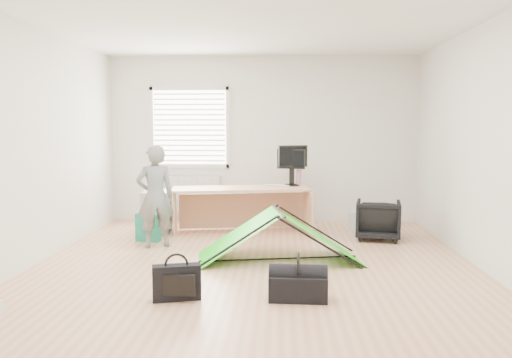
{
  "coord_description": "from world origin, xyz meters",
  "views": [
    {
      "loc": [
        0.29,
        -5.41,
        1.56
      ],
      "look_at": [
        0.0,
        0.4,
        0.95
      ],
      "focal_mm": 35.0,
      "sensor_mm": 36.0,
      "label": 1
    }
  ],
  "objects_px": {
    "desk": "(241,210)",
    "monitor_right": "(293,171)",
    "filing_cabinet": "(157,211)",
    "kite": "(279,236)",
    "thermos": "(299,177)",
    "storage_crate": "(367,221)",
    "laptop_bag": "(177,283)",
    "office_chair": "(378,220)",
    "monitor_left": "(291,172)",
    "person": "(155,196)",
    "duffel_bag": "(298,287)"
  },
  "relations": [
    {
      "from": "desk",
      "to": "monitor_right",
      "type": "distance_m",
      "value": 0.98
    },
    {
      "from": "filing_cabinet",
      "to": "kite",
      "type": "distance_m",
      "value": 2.35
    },
    {
      "from": "monitor_right",
      "to": "thermos",
      "type": "distance_m",
      "value": 0.14
    },
    {
      "from": "storage_crate",
      "to": "laptop_bag",
      "type": "xyz_separation_m",
      "value": [
        -2.25,
        -3.17,
        0.02
      ]
    },
    {
      "from": "office_chair",
      "to": "monitor_left",
      "type": "bearing_deg",
      "value": -14.6
    },
    {
      "from": "filing_cabinet",
      "to": "storage_crate",
      "type": "height_order",
      "value": "filing_cabinet"
    },
    {
      "from": "thermos",
      "to": "laptop_bag",
      "type": "distance_m",
      "value": 3.44
    },
    {
      "from": "filing_cabinet",
      "to": "monitor_right",
      "type": "height_order",
      "value": "monitor_right"
    },
    {
      "from": "monitor_right",
      "to": "person",
      "type": "relative_size",
      "value": 0.35
    },
    {
      "from": "thermos",
      "to": "kite",
      "type": "relative_size",
      "value": 0.13
    },
    {
      "from": "office_chair",
      "to": "person",
      "type": "distance_m",
      "value": 3.06
    },
    {
      "from": "office_chair",
      "to": "storage_crate",
      "type": "distance_m",
      "value": 0.62
    },
    {
      "from": "desk",
      "to": "monitor_left",
      "type": "distance_m",
      "value": 0.95
    },
    {
      "from": "thermos",
      "to": "kite",
      "type": "distance_m",
      "value": 1.84
    },
    {
      "from": "duffel_bag",
      "to": "monitor_right",
      "type": "bearing_deg",
      "value": 91.6
    },
    {
      "from": "desk",
      "to": "office_chair",
      "type": "height_order",
      "value": "desk"
    },
    {
      "from": "office_chair",
      "to": "laptop_bag",
      "type": "distance_m",
      "value": 3.44
    },
    {
      "from": "monitor_left",
      "to": "kite",
      "type": "distance_m",
      "value": 1.84
    },
    {
      "from": "monitor_left",
      "to": "monitor_right",
      "type": "relative_size",
      "value": 0.91
    },
    {
      "from": "office_chair",
      "to": "laptop_bag",
      "type": "bearing_deg",
      "value": 59.3
    },
    {
      "from": "filing_cabinet",
      "to": "thermos",
      "type": "bearing_deg",
      "value": 1.45
    },
    {
      "from": "thermos",
      "to": "person",
      "type": "distance_m",
      "value": 2.23
    },
    {
      "from": "desk",
      "to": "duffel_bag",
      "type": "height_order",
      "value": "desk"
    },
    {
      "from": "filing_cabinet",
      "to": "monitor_left",
      "type": "relative_size",
      "value": 1.46
    },
    {
      "from": "kite",
      "to": "monitor_right",
      "type": "bearing_deg",
      "value": 73.31
    },
    {
      "from": "kite",
      "to": "laptop_bag",
      "type": "height_order",
      "value": "kite"
    },
    {
      "from": "monitor_right",
      "to": "person",
      "type": "bearing_deg",
      "value": -172.03
    },
    {
      "from": "kite",
      "to": "duffel_bag",
      "type": "bearing_deg",
      "value": -92.41
    },
    {
      "from": "monitor_right",
      "to": "office_chair",
      "type": "distance_m",
      "value": 1.45
    },
    {
      "from": "monitor_right",
      "to": "person",
      "type": "xyz_separation_m",
      "value": [
        -1.8,
        -1.16,
        -0.23
      ]
    },
    {
      "from": "desk",
      "to": "storage_crate",
      "type": "distance_m",
      "value": 1.93
    },
    {
      "from": "duffel_bag",
      "to": "storage_crate",
      "type": "bearing_deg",
      "value": 71.57
    },
    {
      "from": "person",
      "to": "monitor_left",
      "type": "bearing_deg",
      "value": -169.69
    },
    {
      "from": "duffel_bag",
      "to": "filing_cabinet",
      "type": "bearing_deg",
      "value": 127.13
    },
    {
      "from": "monitor_left",
      "to": "person",
      "type": "bearing_deg",
      "value": -131.94
    },
    {
      "from": "duffel_bag",
      "to": "thermos",
      "type": "bearing_deg",
      "value": 89.89
    },
    {
      "from": "filing_cabinet",
      "to": "office_chair",
      "type": "xyz_separation_m",
      "value": [
        3.19,
        -0.33,
        -0.03
      ]
    },
    {
      "from": "monitor_left",
      "to": "laptop_bag",
      "type": "height_order",
      "value": "monitor_left"
    },
    {
      "from": "monitor_right",
      "to": "storage_crate",
      "type": "xyz_separation_m",
      "value": [
        1.13,
        0.03,
        -0.76
      ]
    },
    {
      "from": "storage_crate",
      "to": "duffel_bag",
      "type": "bearing_deg",
      "value": -110.39
    },
    {
      "from": "person",
      "to": "thermos",
      "type": "bearing_deg",
      "value": -171.13
    },
    {
      "from": "monitor_left",
      "to": "kite",
      "type": "xyz_separation_m",
      "value": [
        -0.17,
        -1.74,
        -0.59
      ]
    },
    {
      "from": "filing_cabinet",
      "to": "laptop_bag",
      "type": "distance_m",
      "value": 3.04
    },
    {
      "from": "person",
      "to": "duffel_bag",
      "type": "relative_size",
      "value": 2.53
    },
    {
      "from": "laptop_bag",
      "to": "duffel_bag",
      "type": "height_order",
      "value": "laptop_bag"
    },
    {
      "from": "filing_cabinet",
      "to": "office_chair",
      "type": "bearing_deg",
      "value": -11.47
    },
    {
      "from": "monitor_left",
      "to": "thermos",
      "type": "relative_size",
      "value": 1.69
    },
    {
      "from": "monitor_right",
      "to": "duffel_bag",
      "type": "xyz_separation_m",
      "value": [
        -0.02,
        -3.07,
        -0.79
      ]
    },
    {
      "from": "thermos",
      "to": "person",
      "type": "xyz_separation_m",
      "value": [
        -1.89,
        -1.18,
        -0.14
      ]
    },
    {
      "from": "thermos",
      "to": "duffel_bag",
      "type": "bearing_deg",
      "value": -92.08
    }
  ]
}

